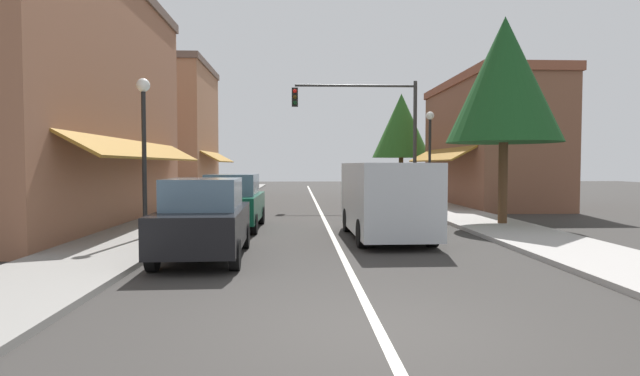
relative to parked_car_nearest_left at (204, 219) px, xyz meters
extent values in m
plane|color=#33302D|center=(3.07, 12.84, -0.88)|extent=(80.00, 80.00, 0.00)
cube|color=gray|center=(-2.43, 12.84, -0.82)|extent=(2.60, 56.00, 0.12)
cube|color=#A39E99|center=(8.57, 12.84, -0.82)|extent=(2.60, 56.00, 0.12)
cube|color=silver|center=(3.07, 12.84, -0.88)|extent=(0.14, 52.00, 0.01)
cube|color=#8E5B42|center=(-6.68, 6.84, 3.29)|extent=(5.90, 14.00, 8.35)
cube|color=slate|center=(-3.79, 6.84, 0.52)|extent=(0.08, 10.64, 1.80)
cube|color=olive|center=(-3.18, 6.84, 1.72)|extent=(1.27, 11.76, 0.73)
cube|color=slate|center=(-3.79, 3.76, 5.13)|extent=(0.08, 1.10, 1.30)
cube|color=slate|center=(-3.79, 9.92, 5.13)|extent=(0.08, 1.10, 1.30)
cube|color=brown|center=(11.93, 14.84, 2.13)|extent=(4.12, 10.00, 6.02)
cube|color=brown|center=(11.93, 14.84, 5.34)|extent=(4.32, 10.20, 0.40)
cube|color=slate|center=(9.93, 14.84, 0.52)|extent=(0.08, 7.60, 1.80)
cube|color=olive|center=(9.32, 14.84, 1.72)|extent=(1.27, 8.40, 0.73)
cube|color=slate|center=(9.93, 12.64, 3.45)|extent=(0.08, 1.10, 1.30)
cube|color=slate|center=(9.93, 17.04, 3.45)|extent=(0.08, 1.10, 1.30)
cube|color=#9E6B4C|center=(-6.19, 22.84, 3.23)|extent=(4.91, 8.00, 8.22)
cube|color=brown|center=(-6.19, 22.84, 7.54)|extent=(5.11, 8.20, 0.40)
cube|color=slate|center=(-3.79, 22.84, 0.52)|extent=(0.08, 6.08, 1.80)
cube|color=olive|center=(-3.18, 22.84, 1.72)|extent=(1.27, 6.72, 0.73)
cube|color=slate|center=(-3.79, 21.08, 5.04)|extent=(0.08, 1.10, 1.30)
cube|color=slate|center=(-3.79, 24.60, 5.04)|extent=(0.08, 1.10, 1.30)
cube|color=black|center=(0.00, 0.03, -0.17)|extent=(1.83, 4.15, 0.80)
cube|color=slate|center=(0.00, -0.07, 0.56)|extent=(1.58, 2.04, 0.66)
cylinder|color=black|center=(-0.83, 1.36, -0.57)|extent=(0.22, 0.63, 0.62)
cylinder|color=black|center=(0.75, 1.40, -0.57)|extent=(0.22, 0.63, 0.62)
cylinder|color=black|center=(-0.75, -1.35, -0.57)|extent=(0.22, 0.63, 0.62)
cylinder|color=black|center=(0.83, -1.31, -0.57)|extent=(0.22, 0.63, 0.62)
cube|color=#0F4C33|center=(-0.02, 5.30, -0.17)|extent=(1.77, 4.12, 0.80)
cube|color=slate|center=(-0.02, 5.20, 0.56)|extent=(1.54, 2.02, 0.66)
cylinder|color=black|center=(-0.79, 6.66, -0.57)|extent=(0.21, 0.62, 0.62)
cylinder|color=black|center=(0.79, 6.64, -0.57)|extent=(0.21, 0.62, 0.62)
cylinder|color=black|center=(-0.83, 3.95, -0.57)|extent=(0.21, 0.62, 0.62)
cylinder|color=black|center=(0.76, 3.93, -0.57)|extent=(0.21, 0.62, 0.62)
cube|color=#B2B7BC|center=(4.52, 2.91, 0.29)|extent=(2.05, 5.04, 1.90)
cube|color=slate|center=(4.48, 5.31, 0.72)|extent=(1.73, 0.30, 0.84)
cube|color=black|center=(4.47, 5.49, -0.40)|extent=(1.87, 0.23, 0.24)
cylinder|color=black|center=(3.61, 4.45, -0.52)|extent=(0.25, 0.72, 0.72)
cylinder|color=black|center=(5.38, 4.48, -0.52)|extent=(0.25, 0.72, 0.72)
cylinder|color=black|center=(3.67, 1.35, -0.52)|extent=(0.25, 0.72, 0.72)
cylinder|color=black|center=(5.43, 1.38, -0.52)|extent=(0.25, 0.72, 0.72)
cylinder|color=#333333|center=(7.87, 13.93, 2.22)|extent=(0.18, 0.18, 6.19)
cylinder|color=#333333|center=(4.90, 13.93, 5.06)|extent=(5.93, 0.12, 0.12)
cube|color=black|center=(1.94, 13.75, 4.46)|extent=(0.30, 0.24, 0.90)
sphere|color=red|center=(1.94, 13.62, 4.74)|extent=(0.20, 0.20, 0.20)
sphere|color=#3D2D0C|center=(1.94, 13.62, 4.46)|extent=(0.20, 0.20, 0.20)
sphere|color=#0C3316|center=(1.94, 13.62, 4.18)|extent=(0.20, 0.20, 0.20)
cylinder|color=black|center=(-2.04, 2.62, 1.13)|extent=(0.12, 0.12, 4.01)
sphere|color=white|center=(-2.04, 2.62, 3.31)|extent=(0.36, 0.36, 0.36)
cylinder|color=black|center=(7.95, 11.38, 1.16)|extent=(0.12, 0.12, 4.08)
sphere|color=white|center=(7.95, 11.38, 3.38)|extent=(0.36, 0.36, 0.36)
cylinder|color=#4C331E|center=(8.93, 5.55, 0.81)|extent=(0.30, 0.30, 3.38)
cone|color=#19471E|center=(8.93, 5.55, 4.01)|extent=(3.78, 3.78, 4.16)
cylinder|color=#4C331E|center=(8.85, 22.17, 0.68)|extent=(0.30, 0.30, 3.12)
cone|color=#285B21|center=(8.85, 22.17, 3.76)|extent=(3.79, 3.79, 4.17)
camera|label=1|loc=(2.05, -11.39, 1.19)|focal=28.96mm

